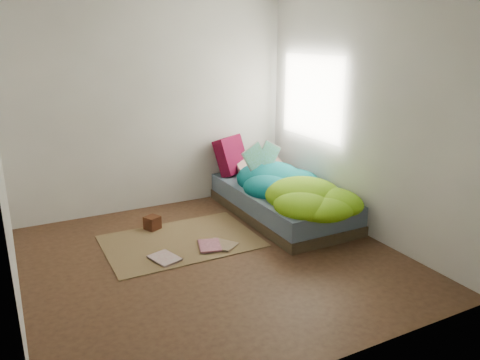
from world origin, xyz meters
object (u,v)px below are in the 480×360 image
bed (281,202)px  floor_book_a (155,262)px  pillow_magenta (231,155)px  wooden_box (152,223)px  floor_book_b (199,247)px  open_book (262,148)px

bed → floor_book_a: bearing=-162.9°
pillow_magenta → wooden_box: (-1.31, -0.62, -0.50)m
wooden_box → floor_book_b: size_ratio=0.49×
pillow_magenta → floor_book_b: pillow_magenta is taller
floor_book_a → bed: bearing=0.1°
floor_book_a → open_book: bearing=8.9°
wooden_box → floor_book_a: size_ratio=0.49×
pillow_magenta → floor_book_a: (-1.54, -1.45, -0.56)m
bed → pillow_magenta: size_ratio=4.06×
wooden_box → floor_book_b: 0.76m
open_book → wooden_box: (-1.41, 0.03, -0.73)m
open_book → pillow_magenta: bearing=93.8°
bed → floor_book_b: bearing=-161.5°
open_book → bed: bearing=-67.1°
open_book → floor_book_b: size_ratio=1.49×
pillow_magenta → floor_book_a: pillow_magenta is taller
floor_book_b → wooden_box: bearing=128.1°
floor_book_a → floor_book_b: size_ratio=1.01×
bed → floor_book_b: 1.35m
floor_book_b → pillow_magenta: bearing=69.1°
pillow_magenta → bed: bearing=-107.8°
wooden_box → pillow_magenta: bearing=25.3°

